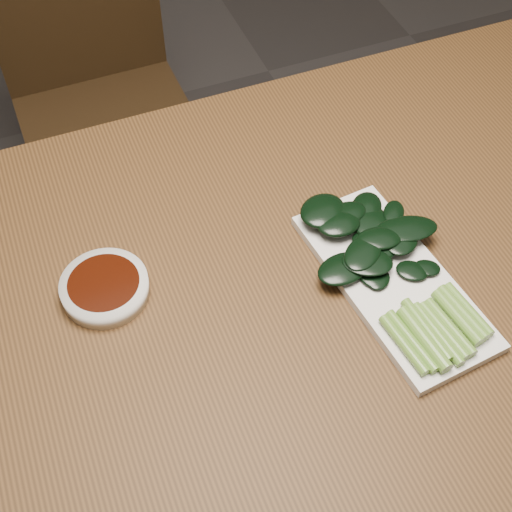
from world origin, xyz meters
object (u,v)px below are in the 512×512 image
(sauce_bowl, at_px, (105,288))
(serving_plate, at_px, (393,281))
(chair_far, at_px, (98,90))
(gai_lan, at_px, (380,256))
(table, at_px, (273,311))

(sauce_bowl, relative_size, serving_plate, 0.36)
(chair_far, relative_size, gai_lan, 2.73)
(chair_far, relative_size, serving_plate, 2.73)
(table, relative_size, sauce_bowl, 11.93)
(chair_far, relative_size, sauce_bowl, 7.58)
(sauce_bowl, distance_m, gai_lan, 0.37)
(chair_far, height_order, sauce_bowl, chair_far)
(serving_plate, bearing_deg, sauce_bowl, 160.56)
(table, relative_size, gai_lan, 4.30)
(table, distance_m, chair_far, 0.85)
(sauce_bowl, bearing_deg, chair_far, 80.16)
(table, height_order, gai_lan, gai_lan)
(table, bearing_deg, gai_lan, -12.38)
(table, bearing_deg, chair_far, 95.83)
(chair_far, distance_m, gai_lan, 0.93)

